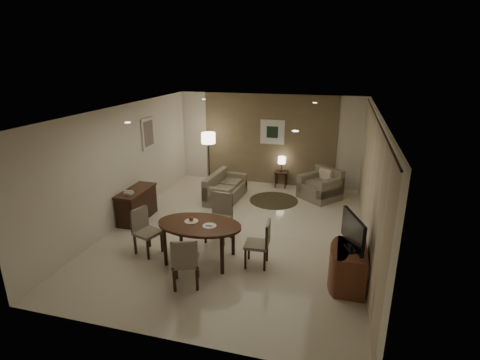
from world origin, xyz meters
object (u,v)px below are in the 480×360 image
(armchair, at_px, (320,184))
(side_table, at_px, (281,179))
(chair_far, at_px, (218,219))
(tv_cabinet, at_px, (350,268))
(chair_right, at_px, (257,244))
(floor_lamp, at_px, (209,159))
(dining_table, at_px, (200,242))
(console_desk, at_px, (137,205))
(chair_left, at_px, (148,232))
(chair_near, at_px, (186,261))
(sofa, at_px, (226,187))

(armchair, bearing_deg, side_table, -171.24)
(armchair, bearing_deg, chair_far, -82.25)
(chair_far, xyz_separation_m, side_table, (0.72, 3.76, -0.27))
(tv_cabinet, xyz_separation_m, chair_right, (-1.68, 0.23, 0.09))
(floor_lamp, bearing_deg, tv_cabinet, -46.57)
(tv_cabinet, relative_size, dining_table, 0.56)
(console_desk, height_order, side_table, console_desk)
(tv_cabinet, bearing_deg, dining_table, 177.21)
(dining_table, height_order, chair_left, chair_left)
(side_table, bearing_deg, floor_lamp, -168.03)
(dining_table, xyz_separation_m, chair_far, (0.08, 0.85, 0.12))
(tv_cabinet, distance_m, chair_right, 1.70)
(chair_near, height_order, sofa, chair_near)
(console_desk, distance_m, side_table, 4.38)
(dining_table, xyz_separation_m, sofa, (-0.49, 3.19, -0.02))
(chair_near, relative_size, sofa, 0.62)
(console_desk, bearing_deg, dining_table, -32.68)
(armchair, distance_m, floor_lamp, 3.33)
(tv_cabinet, xyz_separation_m, side_table, (-1.96, 4.75, -0.11))
(side_table, bearing_deg, chair_left, -112.13)
(dining_table, bearing_deg, chair_near, -85.27)
(console_desk, xyz_separation_m, armchair, (4.11, 2.54, 0.04))
(chair_right, distance_m, armchair, 3.91)
(armchair, relative_size, floor_lamp, 0.58)
(console_desk, xyz_separation_m, dining_table, (2.13, -1.37, 0.00))
(console_desk, relative_size, chair_right, 1.36)
(console_desk, xyz_separation_m, side_table, (2.93, 3.25, -0.14))
(chair_near, height_order, chair_left, chair_near)
(sofa, height_order, side_table, sofa)
(chair_right, xyz_separation_m, armchair, (0.90, 3.81, -0.03))
(floor_lamp, bearing_deg, armchair, -4.49)
(sofa, bearing_deg, floor_lamp, 43.95)
(chair_right, xyz_separation_m, side_table, (-0.28, 4.52, -0.20))
(tv_cabinet, distance_m, sofa, 4.65)
(dining_table, distance_m, armchair, 4.38)
(tv_cabinet, bearing_deg, side_table, 112.41)
(chair_near, bearing_deg, chair_right, -157.41)
(console_desk, height_order, chair_far, chair_far)
(chair_left, height_order, floor_lamp, floor_lamp)
(tv_cabinet, height_order, side_table, tv_cabinet)
(chair_near, bearing_deg, chair_left, -55.36)
(console_desk, distance_m, dining_table, 2.53)
(side_table, distance_m, floor_lamp, 2.23)
(dining_table, xyz_separation_m, side_table, (0.80, 4.62, -0.14))
(tv_cabinet, height_order, chair_far, chair_far)
(chair_left, bearing_deg, chair_far, -33.75)
(dining_table, distance_m, chair_left, 1.09)
(chair_near, relative_size, side_table, 1.98)
(chair_left, height_order, chair_right, chair_left)
(chair_far, relative_size, side_table, 2.13)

